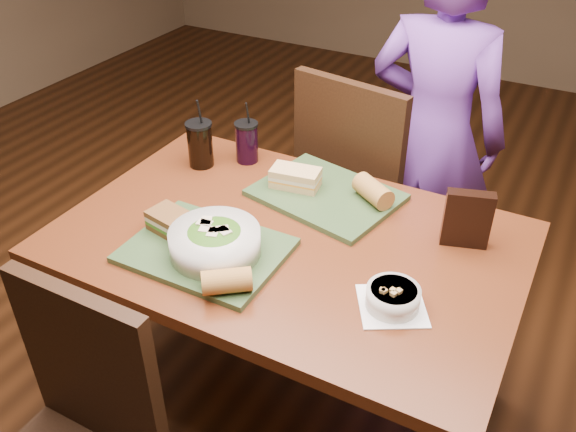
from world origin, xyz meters
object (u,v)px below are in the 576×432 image
at_px(salad_bowl, 215,240).
at_px(tray_far, 326,195).
at_px(soup_bowl, 393,297).
at_px(sandwich_near, 171,222).
at_px(chair_far, 355,184).
at_px(cup_cola, 200,144).
at_px(dining_table, 288,261).
at_px(cup_berry, 247,142).
at_px(baguette_far, 373,191).
at_px(chip_bag, 467,219).
at_px(tray_near, 206,250).
at_px(diner, 434,135).
at_px(sandwich_far, 295,178).
at_px(baguette_near, 227,281).

bearing_deg(salad_bowl, tray_far, 72.64).
relative_size(soup_bowl, sandwich_near, 1.57).
relative_size(chair_far, soup_bowl, 4.63).
xyz_separation_m(chair_far, cup_cola, (-0.40, -0.42, 0.27)).
relative_size(dining_table, sandwich_near, 9.34).
xyz_separation_m(cup_cola, cup_berry, (0.12, 0.10, -0.01)).
bearing_deg(baguette_far, dining_table, -119.65).
bearing_deg(chip_bag, tray_near, -165.36).
relative_size(tray_near, salad_bowl, 1.72).
relative_size(diner, cup_berry, 6.72).
xyz_separation_m(diner, cup_berry, (-0.50, -0.53, 0.09)).
distance_m(tray_far, sandwich_far, 0.11).
height_order(baguette_near, cup_cola, cup_cola).
bearing_deg(tray_near, baguette_far, 54.60).
distance_m(salad_bowl, soup_bowl, 0.49).
distance_m(diner, tray_far, 0.64).
distance_m(diner, sandwich_near, 1.11).
height_order(dining_table, cup_berry, cup_berry).
distance_m(diner, baguette_near, 1.16).
distance_m(diner, tray_near, 1.08).
height_order(chair_far, diner, diner).
xyz_separation_m(sandwich_far, cup_berry, (-0.24, 0.10, 0.02)).
distance_m(salad_bowl, cup_cola, 0.53).
bearing_deg(tray_far, cup_cola, -178.61).
bearing_deg(soup_bowl, sandwich_far, 141.38).
xyz_separation_m(baguette_far, chip_bag, (0.30, -0.06, 0.03)).
relative_size(tray_far, soup_bowl, 1.92).
xyz_separation_m(chair_far, baguette_far, (0.20, -0.38, 0.24)).
relative_size(baguette_far, cup_cola, 0.55).
bearing_deg(diner, baguette_far, 90.67).
height_order(dining_table, baguette_far, baguette_far).
xyz_separation_m(baguette_far, cup_berry, (-0.48, 0.06, 0.02)).
distance_m(sandwich_far, baguette_far, 0.25).
distance_m(sandwich_near, baguette_near, 0.31).
bearing_deg(tray_near, chip_bag, 31.59).
xyz_separation_m(salad_bowl, soup_bowl, (0.49, 0.04, -0.03)).
xyz_separation_m(salad_bowl, baguette_near, (0.11, -0.11, -0.01)).
xyz_separation_m(tray_near, baguette_near, (0.15, -0.12, 0.04)).
distance_m(chair_far, sandwich_far, 0.48).
xyz_separation_m(sandwich_near, chip_bag, (0.74, 0.35, 0.04)).
bearing_deg(dining_table, cup_berry, 135.59).
distance_m(diner, cup_berry, 0.73).
relative_size(chair_far, chip_bag, 6.07).
xyz_separation_m(tray_near, sandwich_near, (-0.13, 0.02, 0.04)).
bearing_deg(sandwich_far, soup_bowl, -38.62).
bearing_deg(baguette_near, salad_bowl, 134.14).
bearing_deg(chair_far, baguette_far, -61.96).
height_order(tray_near, soup_bowl, soup_bowl).
bearing_deg(diner, chip_bag, 115.60).
height_order(sandwich_near, baguette_far, baguette_far).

